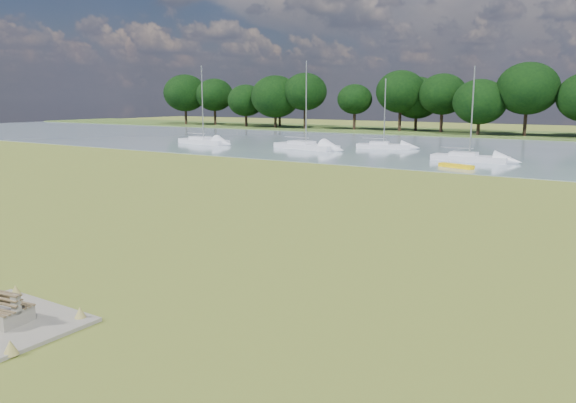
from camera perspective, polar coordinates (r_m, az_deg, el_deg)
The scene contains 9 objects.
ground at distance 26.35m, azimuth -0.08°, elevation -2.33°, with size 220.00×220.00×0.00m, color olive.
river at distance 65.37m, azimuth 20.31°, elevation 4.75°, with size 220.00×40.00×0.10m, color gray.
far_bank at distance 94.81m, azimuth 24.29°, elevation 6.09°, with size 220.00×20.00×0.40m, color #4C6626.
kayak at distance 49.09m, azimuth 16.71°, elevation 3.48°, with size 3.12×0.73×0.31m, color yellow.
tree_line at distance 90.50m, azimuth 24.97°, elevation 9.82°, with size 145.16×8.59×10.39m.
sailboat_1 at distance 54.47m, azimuth 17.88°, elevation 4.43°, with size 6.81×1.92×8.58m.
sailboat_2 at distance 72.25m, azimuth -8.64°, elevation 6.24°, with size 7.69×3.08×9.69m.
sailboat_3 at distance 65.82m, azimuth 9.64°, elevation 5.75°, with size 6.34×3.18×7.88m.
sailboat_4 at distance 64.36m, azimuth 1.77°, elevation 5.83°, with size 8.52×3.93×9.79m.
Camera 1 is at (13.88, -21.61, 5.88)m, focal length 35.00 mm.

